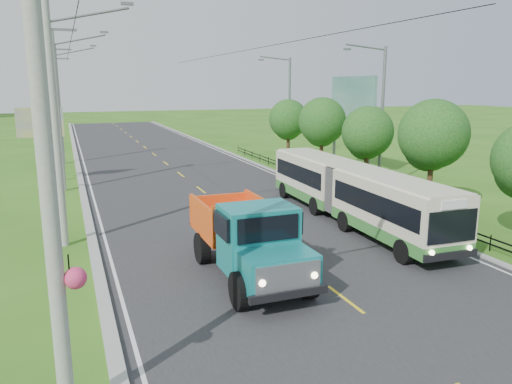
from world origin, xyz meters
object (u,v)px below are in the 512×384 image
streetlight_mid (380,114)px  planter_near (435,219)px  billboard_right (352,103)px  tree_fourth (367,135)px  planter_far (295,168)px  pole_near (56,125)px  pole_nearest (51,182)px  tree_third (432,138)px  dump_truck (248,234)px  tree_fifth (322,124)px  bus (351,189)px  pole_mid (58,111)px  pole_far (59,104)px  streetlight_far (288,105)px  planter_mid (349,188)px  tree_back (288,121)px  billboard_left (40,127)px

streetlight_mid → planter_near: bearing=-104.3°
planter_near → billboard_right: bearing=75.2°
tree_fourth → planter_far: tree_fourth is taller
pole_near → planter_near: bearing=-10.1°
pole_nearest → tree_third: pole_nearest is taller
dump_truck → pole_nearest: bearing=-136.2°
pole_near → streetlight_mid: pole_near is taller
tree_fourth → tree_fifth: bearing=90.0°
tree_fourth → bus: (-4.89, -6.27, -1.92)m
pole_mid → streetlight_mid: 20.16m
pole_mid → pole_far: 12.00m
pole_far → streetlight_far: (18.90, -5.00, -0.19)m
pole_far → planter_mid: bearing=-48.4°
pole_near → pole_mid: (0.00, 12.00, 0.00)m
pole_far → tree_back: bearing=-20.7°
tree_fifth → billboard_left: (-19.36, 3.86, 0.01)m
tree_back → streetlight_far: size_ratio=0.61×
pole_mid → tree_fourth: pole_mid is taller
planter_near → billboard_right: size_ratio=0.09×
billboard_right → dump_truck: billboard_right is taller
tree_fifth → planter_mid: size_ratio=8.66×
streetlight_mid → planter_mid: bearing=-180.0°
billboard_right → tree_back: bearing=111.7°
pole_near → planter_near: (16.86, -3.00, -4.81)m
streetlight_mid → dump_truck: (-12.87, -11.13, -3.31)m
streetlight_mid → planter_far: (-2.04, 8.00, -4.62)m
streetlight_mid → pole_near: bearing=-165.2°
planter_mid → pole_near: bearing=-163.5°
pole_near → dump_truck: bearing=-45.4°
tree_fifth → billboard_right: (2.44, -0.14, 1.49)m
planter_near → dump_truck: (-10.83, -3.13, 1.31)m
bus → streetlight_mid: bearing=48.9°
tree_third → billboard_left: (-19.36, 15.86, -0.12)m
pole_nearest → streetlight_far: 36.30m
tree_fourth → planter_mid: 3.53m
billboard_right → billboard_left: bearing=169.6°
pole_nearest → streetlight_mid: (18.88, 17.00, -0.03)m
planter_near → pole_nearest: bearing=-151.9°
pole_far → tree_fifth: (18.12, -12.86, -1.24)m
tree_back → dump_truck: bearing=-117.4°
planter_far → dump_truck: bearing=-119.5°
streetlight_far → planter_mid: streetlight_far is taller
pole_near → planter_near: 17.79m
streetlight_mid → streetlight_far: same height
pole_mid → tree_back: 18.89m
planter_near → billboard_right: (3.70, 14.00, 5.06)m
pole_far → billboard_right: 24.33m
planter_near → planter_mid: 8.00m
pole_near → dump_truck: 9.29m
tree_fourth → billboard_left: size_ratio=1.04×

